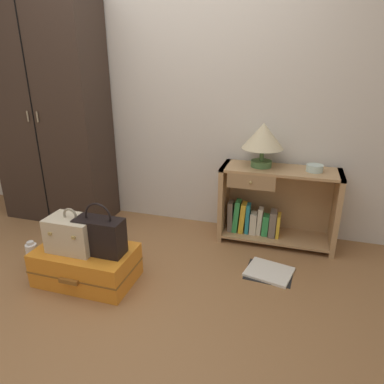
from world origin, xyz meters
name	(u,v)px	position (x,y,z in m)	size (l,w,h in m)	color
ground_plane	(99,311)	(0.00, 0.00, 0.00)	(9.00, 9.00, 0.00)	olive
back_wall	(174,82)	(0.00, 1.50, 1.30)	(6.40, 0.10, 2.60)	beige
wardrobe	(50,113)	(-1.12, 1.20, 1.03)	(1.03, 0.47, 2.05)	#33261E
bookshelf	(272,206)	(0.95, 1.27, 0.32)	(0.96, 0.35, 0.66)	tan
table_lamp	(263,137)	(0.83, 1.27, 0.90)	(0.34, 0.34, 0.36)	#4C7542
bowl	(315,168)	(1.25, 1.26, 0.69)	(0.13, 0.13, 0.05)	silver
suitcase_large	(87,264)	(-0.25, 0.28, 0.13)	(0.69, 0.43, 0.25)	orange
train_case	(73,233)	(-0.32, 0.26, 0.37)	(0.33, 0.23, 0.31)	beige
handbag	(100,235)	(-0.11, 0.28, 0.38)	(0.33, 0.15, 0.37)	black
bottle	(33,255)	(-0.74, 0.30, 0.10)	(0.08, 0.08, 0.22)	white
open_book_on_floor	(269,272)	(0.99, 0.74, 0.01)	(0.37, 0.34, 0.02)	white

